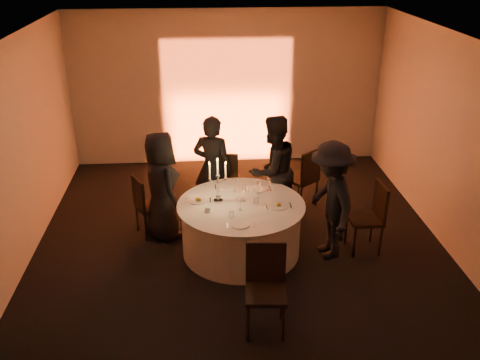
{
  "coord_description": "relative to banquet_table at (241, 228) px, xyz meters",
  "views": [
    {
      "loc": [
        -0.52,
        -6.63,
        4.18
      ],
      "look_at": [
        0.0,
        0.2,
        1.05
      ],
      "focal_mm": 40.0,
      "sensor_mm": 36.0,
      "label": 1
    }
  ],
  "objects": [
    {
      "name": "plate_front",
      "position": [
        -0.05,
        -0.59,
        0.39
      ],
      "size": [
        0.36,
        0.25,
        0.01
      ],
      "color": "white",
      "rests_on": "banquet_table"
    },
    {
      "name": "plate_right",
      "position": [
        0.51,
        -0.1,
        0.4
      ],
      "size": [
        0.36,
        0.27,
        0.08
      ],
      "color": "white",
      "rests_on": "banquet_table"
    },
    {
      "name": "coffee_cup",
      "position": [
        -0.47,
        -0.18,
        0.42
      ],
      "size": [
        0.11,
        0.11,
        0.07
      ],
      "color": "white",
      "rests_on": "banquet_table"
    },
    {
      "name": "guest_right",
      "position": [
        1.23,
        -0.16,
        0.47
      ],
      "size": [
        0.77,
        1.18,
        1.71
      ],
      "primitive_type": "imported",
      "rotation": [
        0.0,
        0.0,
        -1.44
      ],
      "color": "black",
      "rests_on": "floor"
    },
    {
      "name": "wall_right",
      "position": [
        3.0,
        0.0,
        1.12
      ],
      "size": [
        0.0,
        7.0,
        7.0
      ],
      "primitive_type": "plane",
      "rotation": [
        1.57,
        0.0,
        -1.57
      ],
      "color": "#BCB8AF",
      "rests_on": "floor"
    },
    {
      "name": "plate_left",
      "position": [
        -0.6,
        0.15,
        0.4
      ],
      "size": [
        0.36,
        0.28,
        0.08
      ],
      "color": "white",
      "rests_on": "banquet_table"
    },
    {
      "name": "wall_front",
      "position": [
        0.0,
        -3.5,
        1.12
      ],
      "size": [
        7.0,
        0.0,
        7.0
      ],
      "primitive_type": "plane",
      "rotation": [
        -1.57,
        0.0,
        0.0
      ],
      "color": "#BCB8AF",
      "rests_on": "floor"
    },
    {
      "name": "chair_left",
      "position": [
        -1.39,
        0.62,
        0.15
      ],
      "size": [
        0.56,
        0.56,
        0.95
      ],
      "rotation": [
        0.0,
        0.0,
        2.03
      ],
      "color": "black",
      "rests_on": "floor"
    },
    {
      "name": "tumbler_b",
      "position": [
        -0.16,
        -0.38,
        0.43
      ],
      "size": [
        0.07,
        0.07,
        0.09
      ],
      "primitive_type": "cylinder",
      "color": "white",
      "rests_on": "banquet_table"
    },
    {
      "name": "banquet_table",
      "position": [
        0.0,
        0.0,
        0.0
      ],
      "size": [
        1.8,
        1.8,
        0.77
      ],
      "color": "black",
      "rests_on": "floor"
    },
    {
      "name": "chair_back_left",
      "position": [
        -0.17,
        1.31,
        0.21
      ],
      "size": [
        0.51,
        0.51,
        1.06
      ],
      "rotation": [
        0.0,
        0.0,
        3.03
      ],
      "color": "black",
      "rests_on": "floor"
    },
    {
      "name": "floor",
      "position": [
        0.0,
        0.0,
        -0.38
      ],
      "size": [
        7.0,
        7.0,
        0.0
      ],
      "primitive_type": "plane",
      "color": "black",
      "rests_on": "ground"
    },
    {
      "name": "wall_back",
      "position": [
        0.0,
        3.5,
        1.12
      ],
      "size": [
        7.0,
        0.0,
        7.0
      ],
      "primitive_type": "plane",
      "rotation": [
        1.57,
        0.0,
        0.0
      ],
      "color": "#BCB8AF",
      "rests_on": "floor"
    },
    {
      "name": "guest_back_left",
      "position": [
        -0.36,
        1.13,
        0.47
      ],
      "size": [
        0.72,
        0.58,
        1.71
      ],
      "primitive_type": "imported",
      "rotation": [
        0.0,
        0.0,
        2.83
      ],
      "color": "black",
      "rests_on": "floor"
    },
    {
      "name": "chair_right",
      "position": [
        1.86,
        -0.07,
        0.2
      ],
      "size": [
        0.47,
        0.47,
        1.03
      ],
      "rotation": [
        0.0,
        0.0,
        -1.53
      ],
      "color": "black",
      "rests_on": "floor"
    },
    {
      "name": "wall_left",
      "position": [
        -3.0,
        0.0,
        1.12
      ],
      "size": [
        0.0,
        7.0,
        7.0
      ],
      "primitive_type": "plane",
      "rotation": [
        1.57,
        0.0,
        1.57
      ],
      "color": "#BCB8AF",
      "rests_on": "floor"
    },
    {
      "name": "wine_glass_a",
      "position": [
        0.05,
        0.08,
        0.52
      ],
      "size": [
        0.07,
        0.07,
        0.19
      ],
      "color": "white",
      "rests_on": "banquet_table"
    },
    {
      "name": "plate_back_left",
      "position": [
        -0.17,
        0.58,
        0.39
      ],
      "size": [
        0.36,
        0.27,
        0.01
      ],
      "color": "white",
      "rests_on": "banquet_table"
    },
    {
      "name": "uplighter_fixture",
      "position": [
        0.0,
        3.2,
        -0.33
      ],
      "size": [
        0.25,
        0.12,
        0.1
      ],
      "primitive_type": "cube",
      "color": "black",
      "rests_on": "floor"
    },
    {
      "name": "wine_glass_e",
      "position": [
        -0.03,
        -0.18,
        0.52
      ],
      "size": [
        0.07,
        0.07,
        0.19
      ],
      "color": "white",
      "rests_on": "banquet_table"
    },
    {
      "name": "guest_left",
      "position": [
        -1.14,
        0.56,
        0.45
      ],
      "size": [
        0.83,
        0.96,
        1.66
      ],
      "primitive_type": "imported",
      "rotation": [
        0.0,
        0.0,
        2.03
      ],
      "color": "black",
      "rests_on": "floor"
    },
    {
      "name": "plate_back_right",
      "position": [
        0.3,
        0.46,
        0.39
      ],
      "size": [
        0.36,
        0.26,
        0.01
      ],
      "color": "white",
      "rests_on": "banquet_table"
    },
    {
      "name": "wine_glass_b",
      "position": [
        0.28,
        0.32,
        0.52
      ],
      "size": [
        0.07,
        0.07,
        0.19
      ],
      "color": "white",
      "rests_on": "banquet_table"
    },
    {
      "name": "tumbler_a",
      "position": [
        0.21,
        -0.0,
        0.43
      ],
      "size": [
        0.07,
        0.07,
        0.09
      ],
      "primitive_type": "cylinder",
      "color": "white",
      "rests_on": "banquet_table"
    },
    {
      "name": "wine_glass_c",
      "position": [
        -0.07,
        0.42,
        0.52
      ],
      "size": [
        0.07,
        0.07,
        0.19
      ],
      "color": "white",
      "rests_on": "banquet_table"
    },
    {
      "name": "chair_front",
      "position": [
        0.15,
        -1.63,
        0.21
      ],
      "size": [
        0.5,
        0.5,
        1.05
      ],
      "rotation": [
        0.0,
        0.0,
        -0.09
      ],
      "color": "black",
      "rests_on": "floor"
    },
    {
      "name": "chair_back_right",
      "position": [
        1.16,
        1.3,
        0.21
      ],
      "size": [
        0.65,
        0.65,
        1.05
      ],
      "rotation": [
        0.0,
        0.0,
        -2.46
      ],
      "color": "black",
      "rests_on": "floor"
    },
    {
      "name": "guest_back_right",
      "position": [
        0.56,
        0.89,
        0.5
      ],
      "size": [
        1.08,
        1.02,
        1.76
      ],
      "primitive_type": "imported",
      "rotation": [
        0.0,
        0.0,
        -2.58
      ],
      "color": "black",
      "rests_on": "floor"
    },
    {
      "name": "candelabra",
      "position": [
        -0.32,
        0.11,
        0.62
      ],
      "size": [
        0.28,
        0.13,
        0.67
      ],
      "color": "silver",
      "rests_on": "banquet_table"
    },
    {
      "name": "ceiling",
      "position": [
        0.0,
        0.0,
        2.62
      ],
      "size": [
        7.0,
        7.0,
        0.0
      ],
      "primitive_type": "plane",
      "rotation": [
        3.14,
        0.0,
        0.0
      ],
      "color": "white",
      "rests_on": "wall_back"
    },
    {
      "name": "wine_glass_d",
      "position": [
        0.44,
        0.41,
        0.52
      ],
      "size": [
        0.07,
        0.07,
        0.19
      ],
      "color": "white",
      "rests_on": "banquet_table"
    }
  ]
}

